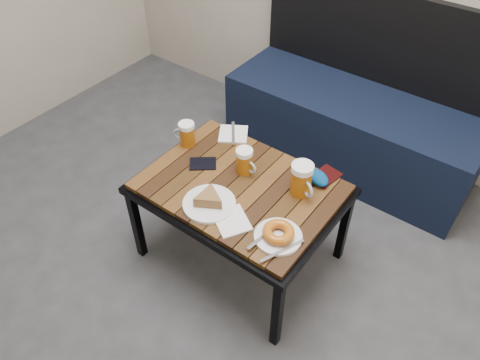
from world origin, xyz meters
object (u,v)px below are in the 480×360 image
Objects in this scene: plate_pie at (209,201)px; passport_navy at (203,164)px; cafe_table at (240,192)px; beer_mug_centre at (245,161)px; bench at (352,122)px; beer_mug_right at (302,179)px; passport_burgundy at (325,176)px; knit_pouch at (318,178)px; beer_mug_left at (187,134)px; plate_bagel at (278,234)px.

passport_navy is (-0.18, 0.18, -0.02)m from plate_pie.
beer_mug_centre is (-0.03, 0.08, 0.10)m from cafe_table.
beer_mug_right is (0.15, -0.85, 0.27)m from bench.
passport_burgundy is (0.19, -0.70, 0.20)m from bench.
beer_mug_centre is 0.27m from beer_mug_right.
bench is at bearing 103.08° from knit_pouch.
beer_mug_right is 1.30× the size of knit_pouch.
plate_pie is at bearing -126.57° from knit_pouch.
plate_pie is (-0.26, -0.28, -0.05)m from beer_mug_right.
beer_mug_centre is at bearing 113.39° from cafe_table.
beer_mug_left is 1.00× the size of passport_navy.
plate_pie is at bearing -95.48° from bench.
beer_mug_right reaches higher than passport_burgundy.
cafe_table is 6.39× the size of passport_burgundy.
beer_mug_left is at bearing 161.05° from plate_bagel.
knit_pouch is at bearing 174.81° from beer_mug_left.
beer_mug_right reaches higher than knit_pouch.
cafe_table is 0.37m from passport_burgundy.
beer_mug_right is at bearing 26.55° from cafe_table.
passport_navy is (-0.44, -0.11, -0.07)m from beer_mug_right.
plate_pie is (-0.03, -0.17, 0.07)m from cafe_table.
beer_mug_centre is at bearing 163.14° from beer_mug_left.
plate_pie reaches higher than passport_burgundy.
plate_pie reaches higher than plate_bagel.
beer_mug_left is 0.59m from beer_mug_right.
bench is 1.16m from plate_pie.
beer_mug_left is at bearing -169.31° from beer_mug_centre.
beer_mug_centre is 0.40m from plate_bagel.
beer_mug_right reaches higher than beer_mug_centre.
beer_mug_left is 0.17m from passport_navy.
cafe_table is 3.88× the size of plate_pie.
passport_navy is 0.51m from knit_pouch.
plate_bagel is at bearing -25.23° from beer_mug_centre.
plate_pie is 1.84× the size of passport_navy.
beer_mug_centre reaches higher than passport_burgundy.
bench reaches higher than cafe_table.
beer_mug_left reaches higher than passport_navy.
beer_mug_centre is at bearing -139.30° from passport_burgundy.
beer_mug_centre is 0.35m from passport_burgundy.
beer_mug_right is at bearing -104.59° from knit_pouch.
beer_mug_left is 0.89× the size of passport_burgundy.
bench is at bearing 124.42° from passport_navy.
cafe_table is 3.56× the size of plate_bagel.
plate_pie is 0.92× the size of plate_bagel.
knit_pouch is at bearing -93.86° from passport_burgundy.
plate_pie is 0.32m from plate_bagel.
beer_mug_centre is at bearing -97.37° from bench.
plate_bagel is at bearing -79.31° from bench.
passport_navy is (-0.50, 0.16, -0.02)m from plate_bagel.
beer_mug_left reaches higher than plate_bagel.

